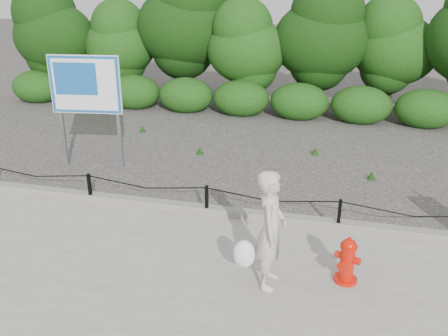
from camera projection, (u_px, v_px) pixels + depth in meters
ground at (207, 218)px, 9.29m from camera, size 90.00×90.00×0.00m
sidewalk at (172, 272)px, 7.47m from camera, size 14.00×4.00×0.08m
curb at (208, 210)px, 9.28m from camera, size 14.00×0.22×0.14m
chain_barrier at (207, 197)px, 9.12m from camera, size 10.06×0.06×0.60m
treeline at (296, 34)px, 16.26m from camera, size 20.51×3.92×4.96m
fire_hydrant at (347, 261)px, 7.06m from camera, size 0.46×0.46×0.75m
pedestrian at (269, 232)px, 6.81m from camera, size 0.74×0.67×1.82m
advertising_sign at (86, 90)px, 11.17m from camera, size 1.71×0.34×2.75m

